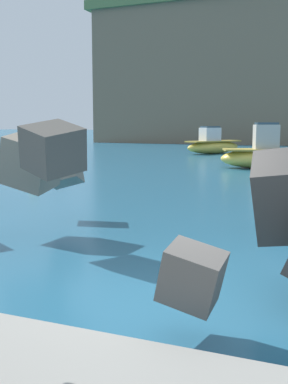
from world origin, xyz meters
name	(u,v)px	position (x,y,z in m)	size (l,w,h in m)	color
ground_plane	(175,299)	(0.00, 0.00, 0.00)	(400.00, 400.00, 0.00)	#235B7A
boat_near_left	(261,154)	(-2.08, 20.82, 0.79)	(4.66, 3.17, 2.53)	#EAC64C
boat_near_centre	(58,148)	(-18.67, 26.06, 0.61)	(4.49, 5.33, 1.94)	beige
boat_near_right	(213,145)	(-7.89, 32.99, 0.74)	(4.24, 5.71, 2.28)	#EAC64C
mooring_buoy_inner	(34,180)	(-9.27, 9.69, 0.22)	(0.44, 0.44, 0.44)	yellow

